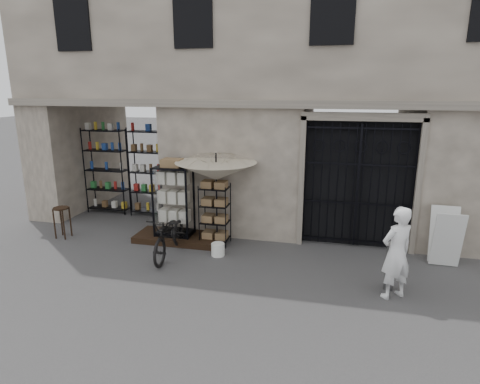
% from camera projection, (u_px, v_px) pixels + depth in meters
% --- Properties ---
extents(ground, '(80.00, 80.00, 0.00)m').
position_uv_depth(ground, '(264.00, 279.00, 7.76)').
color(ground, black).
rests_on(ground, ground).
extents(main_building, '(14.00, 4.00, 9.00)m').
position_uv_depth(main_building, '(293.00, 52.00, 10.39)').
color(main_building, '#B1A390').
rests_on(main_building, ground).
extents(shop_recess, '(3.00, 1.70, 3.00)m').
position_uv_depth(shop_recess, '(121.00, 167.00, 11.01)').
color(shop_recess, black).
rests_on(shop_recess, ground).
extents(shop_shelving, '(2.70, 0.50, 2.50)m').
position_uv_depth(shop_shelving, '(129.00, 172.00, 11.56)').
color(shop_shelving, black).
rests_on(shop_shelving, ground).
extents(iron_gate, '(2.50, 0.21, 3.00)m').
position_uv_depth(iron_gate, '(357.00, 183.00, 9.14)').
color(iron_gate, black).
rests_on(iron_gate, ground).
extents(step_platform, '(2.00, 0.90, 0.15)m').
position_uv_depth(step_platform, '(177.00, 237.00, 9.73)').
color(step_platform, black).
rests_on(step_platform, ground).
extents(display_cabinet, '(0.90, 0.64, 1.81)m').
position_uv_depth(display_cabinet, '(174.00, 205.00, 9.53)').
color(display_cabinet, black).
rests_on(display_cabinet, step_platform).
extents(wire_rack, '(0.71, 0.56, 1.45)m').
position_uv_depth(wire_rack, '(215.00, 215.00, 9.36)').
color(wire_rack, black).
rests_on(wire_rack, ground).
extents(market_umbrella, '(1.85, 1.88, 2.63)m').
position_uv_depth(market_umbrella, '(216.00, 166.00, 9.00)').
color(market_umbrella, black).
rests_on(market_umbrella, ground).
extents(white_bucket, '(0.38, 0.38, 0.28)m').
position_uv_depth(white_bucket, '(218.00, 249.00, 8.84)').
color(white_bucket, white).
rests_on(white_bucket, ground).
extents(bicycle, '(0.69, 0.99, 1.82)m').
position_uv_depth(bicycle, '(171.00, 255.00, 8.88)').
color(bicycle, black).
rests_on(bicycle, ground).
extents(wooden_stool, '(0.43, 0.43, 0.77)m').
position_uv_depth(wooden_stool, '(62.00, 222.00, 9.85)').
color(wooden_stool, black).
rests_on(wooden_stool, ground).
extents(steel_bollard, '(0.21, 0.21, 0.92)m').
position_uv_depth(steel_bollard, '(390.00, 266.00, 7.27)').
color(steel_bollard, '#5F5F5F').
rests_on(steel_bollard, ground).
extents(shopkeeper, '(1.44, 1.73, 0.40)m').
position_uv_depth(shopkeeper, '(392.00, 297.00, 7.12)').
color(shopkeeper, white).
rests_on(shopkeeper, ground).
extents(easel_sign, '(0.59, 0.67, 1.19)m').
position_uv_depth(easel_sign, '(446.00, 237.00, 8.25)').
color(easel_sign, silver).
rests_on(easel_sign, ground).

